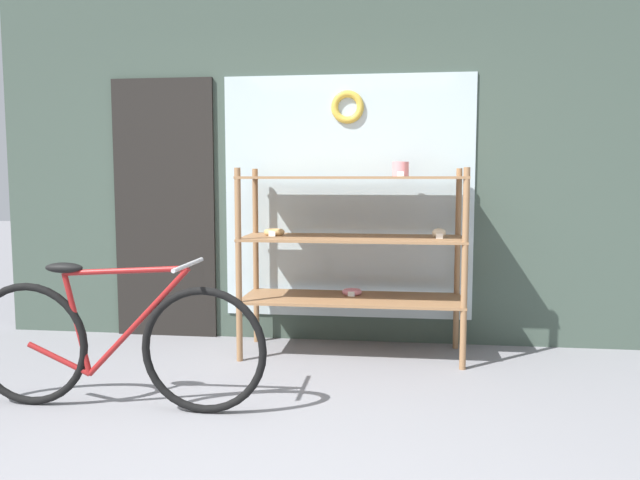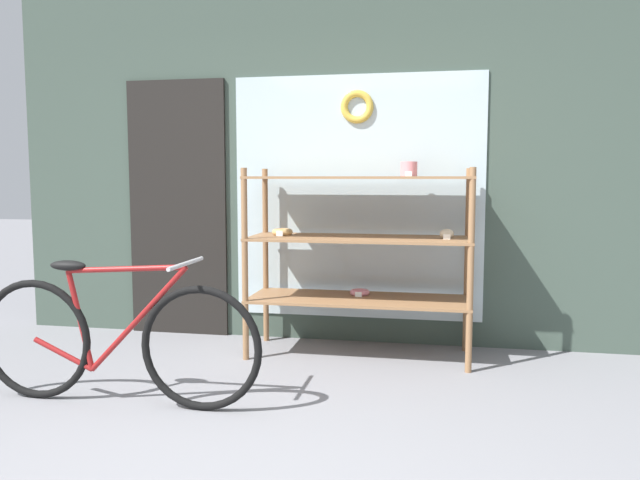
{
  "view_description": "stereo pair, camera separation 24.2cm",
  "coord_description": "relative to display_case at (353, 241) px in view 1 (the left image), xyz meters",
  "views": [
    {
      "loc": [
        0.61,
        -2.4,
        1.31
      ],
      "look_at": [
        0.13,
        1.32,
        0.93
      ],
      "focal_mm": 35.0,
      "sensor_mm": 36.0,
      "label": 1
    },
    {
      "loc": [
        0.85,
        -2.36,
        1.31
      ],
      "look_at": [
        0.13,
        1.32,
        0.93
      ],
      "focal_mm": 35.0,
      "sensor_mm": 36.0,
      "label": 2
    }
  ],
  "objects": [
    {
      "name": "bicycle",
      "position": [
        -1.25,
        -1.27,
        -0.46
      ],
      "size": [
        1.75,
        0.46,
        0.85
      ],
      "rotation": [
        0.0,
        0.0,
        0.0
      ],
      "color": "black",
      "rests_on": "ground_plane"
    },
    {
      "name": "display_case",
      "position": [
        0.0,
        0.0,
        0.0
      ],
      "size": [
        1.61,
        0.58,
        1.42
      ],
      "color": "#8E6642",
      "rests_on": "ground_plane"
    },
    {
      "name": "storefront_facade",
      "position": [
        -0.31,
        0.42,
        0.83
      ],
      "size": [
        5.34,
        0.13,
        3.43
      ],
      "color": "#3D4C42",
      "rests_on": "ground_plane"
    }
  ]
}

